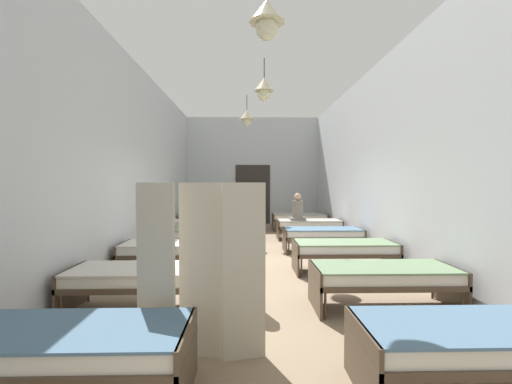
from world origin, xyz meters
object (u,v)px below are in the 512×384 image
bed_left_row_1 (142,277)px  patient_seated_primary (298,210)px  bed_right_row_0 (476,340)px  bed_right_row_3 (323,234)px  bed_left_row_3 (190,234)px  bed_left_row_4 (200,225)px  privacy_screen (200,271)px  nurse_mid_aisle (246,226)px  bed_right_row_1 (383,276)px  bed_left_row_2 (173,250)px  bed_right_row_4 (309,224)px  nurse_near_aisle (238,264)px  bed_right_row_2 (344,249)px  bed_left_row_0 (67,345)px  bed_left_row_5 (208,218)px  bed_right_row_5 (299,218)px

bed_left_row_1 → patient_seated_primary: (2.89, 5.61, 0.43)m
bed_right_row_0 → bed_right_row_3: 5.70m
bed_left_row_3 → bed_left_row_4: size_ratio=1.00×
bed_left_row_1 → privacy_screen: size_ratio=1.12×
bed_left_row_3 → bed_left_row_4: same height
bed_left_row_4 → patient_seated_primary: 2.92m
bed_left_row_1 → nurse_mid_aisle: nurse_mid_aisle is taller
bed_right_row_1 → nurse_mid_aisle: 4.91m
bed_left_row_2 → bed_left_row_4: size_ratio=1.00×
patient_seated_primary → bed_right_row_4: bearing=13.7°
bed_right_row_0 → bed_right_row_1: 1.90m
bed_right_row_3 → nurse_near_aisle: nurse_near_aisle is taller
patient_seated_primary → privacy_screen: 7.16m
bed_right_row_3 → bed_right_row_2: bearing=-90.0°
bed_left_row_0 → privacy_screen: size_ratio=1.12×
bed_left_row_3 → bed_right_row_3: bearing=0.0°
bed_left_row_1 → nurse_near_aisle: 1.32m
bed_left_row_5 → patient_seated_primary: size_ratio=2.37×
bed_right_row_4 → privacy_screen: privacy_screen is taller
bed_left_row_2 → nurse_near_aisle: nurse_near_aisle is taller
nurse_mid_aisle → bed_left_row_4: bearing=54.7°
bed_left_row_4 → privacy_screen: privacy_screen is taller
bed_left_row_0 → bed_right_row_3: bearing=60.4°
bed_left_row_5 → bed_right_row_0: bearing=-71.2°
bed_right_row_2 → bed_left_row_4: same height
bed_right_row_0 → bed_right_row_2: same height
bed_left_row_0 → bed_right_row_4: same height
bed_left_row_1 → privacy_screen: privacy_screen is taller
bed_left_row_4 → nurse_mid_aisle: 1.80m
bed_left_row_3 → bed_left_row_5: 3.80m
bed_right_row_0 → privacy_screen: (-2.29, 0.62, 0.41)m
bed_right_row_1 → bed_left_row_4: bearing=119.6°
bed_left_row_4 → nurse_mid_aisle: (1.36, -1.17, 0.09)m
nurse_mid_aisle → nurse_near_aisle: bearing=-176.1°
bed_right_row_0 → bed_right_row_2: size_ratio=1.00×
patient_seated_primary → bed_left_row_2: bearing=-127.9°
bed_left_row_5 → nurse_mid_aisle: (1.36, -3.07, 0.09)m
bed_left_row_0 → bed_right_row_0: bearing=0.0°
nurse_mid_aisle → bed_right_row_0: bearing=-158.6°
bed_right_row_5 → bed_left_row_1: bearing=-113.1°
bed_right_row_0 → bed_right_row_1: bearing=90.0°
bed_left_row_1 → bed_right_row_3: 4.99m
bed_right_row_0 → bed_left_row_5: (-3.24, 9.50, 0.00)m
bed_right_row_3 → nurse_mid_aisle: 2.02m
bed_left_row_1 → bed_right_row_2: 3.76m
nurse_near_aisle → patient_seated_primary: size_ratio=1.86×
bed_left_row_1 → bed_right_row_3: size_ratio=1.00×
bed_right_row_0 → bed_left_row_5: size_ratio=1.00×
bed_right_row_1 → patient_seated_primary: bearing=93.6°
bed_right_row_2 → patient_seated_primary: bearing=95.4°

